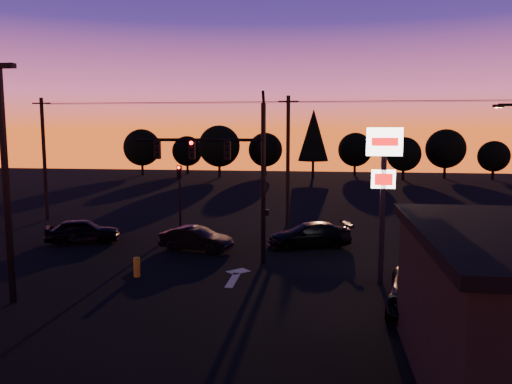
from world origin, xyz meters
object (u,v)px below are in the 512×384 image
pylon_sign (384,172)px  suv_parked (422,292)px  traffic_signal_mast (231,165)px  car_right (309,235)px  parking_lot_light (5,168)px  car_left (83,231)px  car_mid (196,239)px  bollard (137,267)px  secondary_signal (180,188)px

pylon_sign → suv_parked: (1.15, -3.28, -4.20)m
traffic_signal_mast → car_right: traffic_signal_mast is taller
parking_lot_light → suv_parked: bearing=4.5°
car_left → car_mid: bearing=-116.8°
pylon_sign → car_mid: pylon_sign is taller
parking_lot_light → car_mid: (4.97, 9.17, -4.60)m
traffic_signal_mast → suv_parked: (8.25, -5.77, -4.22)m
bollard → car_right: size_ratio=0.19×
car_right → suv_parked: suv_parked is taller
secondary_signal → suv_parked: size_ratio=0.84×
traffic_signal_mast → car_right: size_ratio=1.78×
car_right → bollard: bearing=-64.6°
bollard → car_right: car_right is taller
car_mid → traffic_signal_mast: bearing=-119.0°
secondary_signal → bollard: 10.86m
traffic_signal_mast → car_left: size_ratio=2.03×
parking_lot_light → bollard: bearing=48.2°
secondary_signal → car_left: 6.76m
pylon_sign → car_right: (-3.31, 6.35, -4.21)m
car_mid → suv_parked: size_ratio=0.78×
secondary_signal → parking_lot_light: bearing=-99.8°
parking_lot_light → car_mid: 11.40m
car_left → parking_lot_light: bearing=173.1°
traffic_signal_mast → parking_lot_light: bearing=-136.6°
car_left → suv_parked: car_left is taller
car_left → car_mid: (7.17, -0.96, -0.05)m
car_left → secondary_signal: bearing=-66.3°
traffic_signal_mast → pylon_sign: size_ratio=1.26×
suv_parked → parking_lot_light: bearing=-164.2°
parking_lot_light → traffic_signal_mast: bearing=43.4°
secondary_signal → bollard: bearing=-84.4°
car_left → suv_parked: bearing=-135.7°
traffic_signal_mast → car_mid: (-2.43, 2.18, -4.27)m
traffic_signal_mast → secondary_signal: bearing=123.2°
traffic_signal_mast → bollard: bearing=-141.8°
car_left → suv_parked: (17.85, -8.91, -0.00)m
parking_lot_light → bollard: size_ratio=10.17×
car_left → car_right: size_ratio=0.88×
traffic_signal_mast → car_right: 6.87m
bollard → car_left: size_ratio=0.21×
secondary_signal → car_right: bearing=-22.7°
car_mid → parking_lot_light: bearing=164.4°
traffic_signal_mast → suv_parked: size_ratio=1.66×
secondary_signal → car_left: bearing=-137.2°
bollard → car_left: (-5.73, 6.19, 0.27)m
car_right → suv_parked: bearing=8.2°
car_right → traffic_signal_mast: bearing=-61.1°
secondary_signal → pylon_sign: bearing=-39.8°
car_mid → car_right: size_ratio=0.84×
car_right → suv_parked: 10.61m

